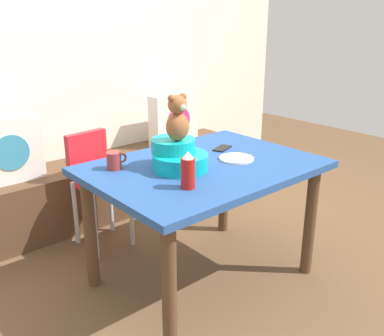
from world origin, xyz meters
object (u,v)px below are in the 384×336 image
(infant_seat_teal, at_px, (178,156))
(cell_phone, at_px, (222,148))
(pillow_floral_right, at_px, (174,119))
(teddy_bear, at_px, (178,119))
(book_stack, at_px, (89,157))
(pillow_floral_left, at_px, (8,150))
(ketchup_bottle, at_px, (188,171))
(dinner_plate_near, at_px, (236,159))
(highchair, at_px, (99,174))
(coffee_mug, at_px, (114,161))
(dining_table, at_px, (203,181))

(infant_seat_teal, height_order, cell_phone, infant_seat_teal)
(pillow_floral_right, height_order, teddy_bear, teddy_bear)
(book_stack, xyz_separation_m, cell_phone, (0.37, -1.07, 0.24))
(pillow_floral_left, height_order, ketchup_bottle, ketchup_bottle)
(infant_seat_teal, bearing_deg, dinner_plate_near, -15.00)
(book_stack, distance_m, ketchup_bottle, 1.48)
(pillow_floral_left, relative_size, highchair, 0.56)
(coffee_mug, relative_size, cell_phone, 0.83)
(dinner_plate_near, bearing_deg, teddy_bear, 165.08)
(pillow_floral_right, bearing_deg, book_stack, 178.53)
(infant_seat_teal, height_order, teddy_bear, teddy_bear)
(pillow_floral_left, bearing_deg, teddy_bear, -65.54)
(pillow_floral_left, xyz_separation_m, ketchup_bottle, (0.39, -1.40, 0.15))
(dining_table, bearing_deg, book_stack, 94.10)
(highchair, bearing_deg, coffee_mug, -108.73)
(pillow_floral_left, distance_m, cell_phone, 1.43)
(dinner_plate_near, bearing_deg, cell_phone, 67.25)
(highchair, bearing_deg, ketchup_bottle, -92.96)
(pillow_floral_left, bearing_deg, coffee_mug, -74.18)
(infant_seat_teal, bearing_deg, teddy_bear, -90.00)
(pillow_floral_right, bearing_deg, cell_phone, -112.82)
(highchair, distance_m, dinner_plate_near, 0.97)
(dinner_plate_near, bearing_deg, dining_table, 162.46)
(dining_table, distance_m, infant_seat_teal, 0.24)
(ketchup_bottle, bearing_deg, coffee_mug, 104.99)
(highchair, distance_m, ketchup_bottle, 1.04)
(dining_table, distance_m, coffee_mug, 0.51)
(book_stack, distance_m, highchair, 0.46)
(pillow_floral_left, xyz_separation_m, coffee_mug, (0.27, -0.94, 0.11))
(dining_table, relative_size, teddy_bear, 5.05)
(dining_table, height_order, dinner_plate_near, dinner_plate_near)
(dining_table, xyz_separation_m, ketchup_bottle, (-0.29, -0.21, 0.19))
(highchair, relative_size, ketchup_bottle, 4.27)
(pillow_floral_left, height_order, pillow_floral_right, same)
(ketchup_bottle, bearing_deg, pillow_floral_right, 53.97)
(book_stack, distance_m, dining_table, 1.22)
(dinner_plate_near, bearing_deg, pillow_floral_left, 125.19)
(cell_phone, bearing_deg, teddy_bear, 83.01)
(coffee_mug, xyz_separation_m, cell_phone, (0.71, -0.11, -0.04))
(book_stack, relative_size, cell_phone, 1.39)
(teddy_bear, height_order, dinner_plate_near, teddy_bear)
(pillow_floral_right, distance_m, dining_table, 1.40)
(cell_phone, bearing_deg, pillow_floral_right, -43.78)
(highchair, distance_m, infant_seat_teal, 0.80)
(dining_table, relative_size, highchair, 1.60)
(ketchup_bottle, bearing_deg, cell_phone, 31.51)
(book_stack, height_order, highchair, highchair)
(highchair, relative_size, infant_seat_teal, 2.39)
(pillow_floral_left, relative_size, dinner_plate_near, 2.20)
(dining_table, height_order, teddy_bear, teddy_bear)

